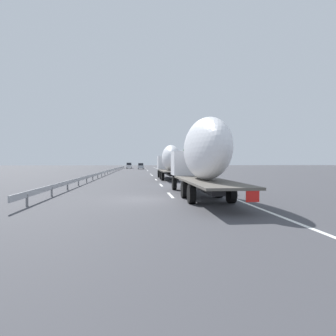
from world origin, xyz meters
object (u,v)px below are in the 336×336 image
Objects in this scene: car_white_van at (129,166)px; truck_lead at (170,160)px; truck_trailing at (201,155)px; road_sign at (173,162)px; car_silver_hatch at (141,166)px.

truck_lead is at bearing -173.10° from car_white_van.
road_sign is (40.80, -3.10, -0.54)m from truck_trailing.
truck_trailing is 80.16m from car_white_van.
road_sign is at bearing -168.00° from car_silver_hatch.
road_sign is at bearing -4.34° from truck_trailing.
car_white_van is (61.06, 7.39, -1.46)m from truck_lead.
car_silver_hatch is 0.99× the size of car_white_van.
car_white_van is at bearing 25.84° from car_silver_hatch.
car_silver_hatch is 9.01m from car_white_van.
truck_lead is 2.76× the size of car_white_van.
truck_lead is 0.90× the size of truck_trailing.
car_white_van is (79.80, 7.39, -1.74)m from truck_trailing.
road_sign is at bearing -164.94° from car_white_van.
truck_trailing is 40.93m from road_sign.
car_white_van is 1.48× the size of road_sign.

